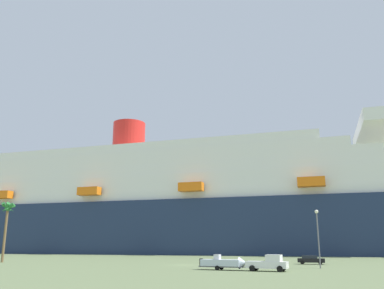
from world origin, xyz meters
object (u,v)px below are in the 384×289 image
object	(u,v)px
pickup_truck	(269,263)
street_lamp	(318,230)
palm_tree	(7,214)
parked_car_black_coupe	(311,260)
cruise_ship	(207,208)
small_boat_on_trailer	(225,263)

from	to	relation	value
pickup_truck	street_lamp	bearing A→B (deg)	53.94
palm_tree	parked_car_black_coupe	distance (m)	60.72
street_lamp	parked_car_black_coupe	world-z (taller)	street_lamp
cruise_ship	parked_car_black_coupe	world-z (taller)	cruise_ship
cruise_ship	palm_tree	bearing A→B (deg)	-105.79
pickup_truck	parked_car_black_coupe	world-z (taller)	pickup_truck
small_boat_on_trailer	parked_car_black_coupe	xyz separation A→B (m)	(10.99, 20.89, -0.13)
small_boat_on_trailer	palm_tree	world-z (taller)	palm_tree
cruise_ship	parked_car_black_coupe	distance (m)	75.91
pickup_truck	small_boat_on_trailer	distance (m)	6.22
pickup_truck	palm_tree	size ratio (longest dim) A/B	0.48
cruise_ship	street_lamp	bearing A→B (deg)	-62.66
cruise_ship	small_boat_on_trailer	xyz separation A→B (m)	(26.77, -84.93, -15.23)
palm_tree	street_lamp	xyz separation A→B (m)	(60.82, -1.24, -3.88)
cruise_ship	palm_tree	size ratio (longest dim) A/B	21.53
small_boat_on_trailer	street_lamp	xyz separation A→B (m)	(12.77, 8.44, 4.70)
pickup_truck	street_lamp	distance (m)	12.10
small_boat_on_trailer	parked_car_black_coupe	size ratio (longest dim) A/B	1.69
palm_tree	cruise_ship	bearing A→B (deg)	74.21
parked_car_black_coupe	cruise_ship	bearing A→B (deg)	120.53
parked_car_black_coupe	pickup_truck	bearing A→B (deg)	-102.59
cruise_ship	pickup_truck	bearing A→B (deg)	-68.93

